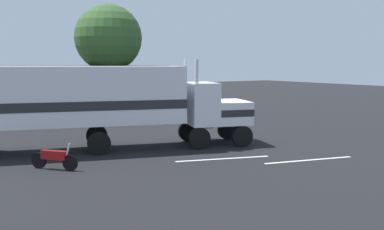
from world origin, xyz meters
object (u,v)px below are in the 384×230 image
at_px(parked_bus, 58,94).
at_px(motorcycle, 54,158).
at_px(semi_truck, 99,100).
at_px(tree_center, 108,38).
at_px(person_bystander, 92,126).

xyz_separation_m(parked_bus, motorcycle, (-4.25, -14.29, -1.58)).
xyz_separation_m(semi_truck, tree_center, (8.90, 20.45, 4.28)).
xyz_separation_m(semi_truck, motorcycle, (-3.00, -2.73, -2.04)).
height_order(semi_truck, motorcycle, semi_truck).
relative_size(parked_bus, tree_center, 1.11).
bearing_deg(tree_center, motorcycle, -117.17).
bearing_deg(parked_bus, motorcycle, -106.55).
distance_m(semi_truck, motorcycle, 4.54).
relative_size(semi_truck, motorcycle, 8.56).
bearing_deg(semi_truck, parked_bus, 83.83).
distance_m(semi_truck, tree_center, 22.71).
bearing_deg(parked_bus, person_bystander, -95.61).
bearing_deg(motorcycle, tree_center, 62.83).
xyz_separation_m(parked_bus, tree_center, (7.65, 8.89, 4.73)).
height_order(person_bystander, tree_center, tree_center).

